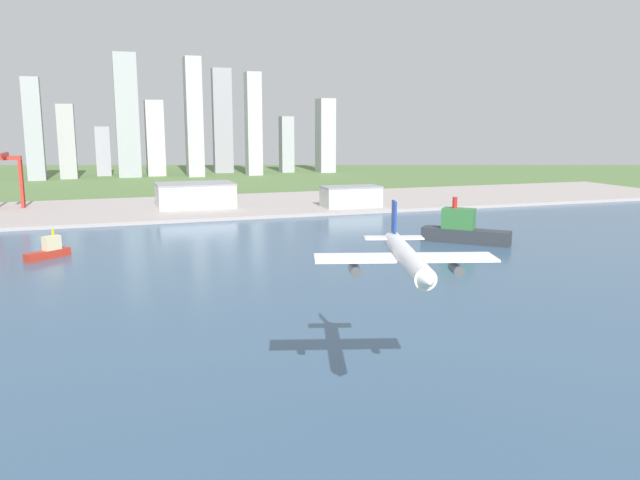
{
  "coord_description": "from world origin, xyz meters",
  "views": [
    {
      "loc": [
        -74.23,
        -5.41,
        65.74
      ],
      "look_at": [
        -16.85,
        165.17,
        32.55
      ],
      "focal_mm": 35.89,
      "sensor_mm": 36.0,
      "label": 1
    }
  ],
  "objects_px": {
    "port_crane_red": "(6,169)",
    "airplane_landing": "(407,258)",
    "tugboat_small": "(49,250)",
    "container_barge": "(463,230)",
    "warehouse_annex": "(351,196)",
    "warehouse_main": "(195,195)"
  },
  "relations": [
    {
      "from": "tugboat_small",
      "to": "port_crane_red",
      "type": "distance_m",
      "value": 196.19
    },
    {
      "from": "port_crane_red",
      "to": "warehouse_annex",
      "type": "height_order",
      "value": "port_crane_red"
    },
    {
      "from": "airplane_landing",
      "to": "warehouse_main",
      "type": "distance_m",
      "value": 371.59
    },
    {
      "from": "airplane_landing",
      "to": "tugboat_small",
      "type": "relative_size",
      "value": 2.14
    },
    {
      "from": "airplane_landing",
      "to": "warehouse_annex",
      "type": "distance_m",
      "value": 353.76
    },
    {
      "from": "warehouse_main",
      "to": "warehouse_annex",
      "type": "height_order",
      "value": "warehouse_main"
    },
    {
      "from": "airplane_landing",
      "to": "warehouse_main",
      "type": "bearing_deg",
      "value": 89.21
    },
    {
      "from": "tugboat_small",
      "to": "warehouse_main",
      "type": "distance_m",
      "value": 181.9
    },
    {
      "from": "container_barge",
      "to": "warehouse_annex",
      "type": "xyz_separation_m",
      "value": [
        -9.38,
        146.78,
        3.31
      ]
    },
    {
      "from": "container_barge",
      "to": "warehouse_main",
      "type": "height_order",
      "value": "container_barge"
    },
    {
      "from": "container_barge",
      "to": "airplane_landing",
      "type": "bearing_deg",
      "value": -124.32
    },
    {
      "from": "port_crane_red",
      "to": "warehouse_main",
      "type": "xyz_separation_m",
      "value": [
        133.46,
        -33.41,
        -20.26
      ]
    },
    {
      "from": "warehouse_annex",
      "to": "airplane_landing",
      "type": "bearing_deg",
      "value": -109.45
    },
    {
      "from": "port_crane_red",
      "to": "warehouse_main",
      "type": "height_order",
      "value": "port_crane_red"
    },
    {
      "from": "tugboat_small",
      "to": "container_barge",
      "type": "bearing_deg",
      "value": -7.55
    },
    {
      "from": "container_barge",
      "to": "tugboat_small",
      "type": "relative_size",
      "value": 2.01
    },
    {
      "from": "container_barge",
      "to": "warehouse_annex",
      "type": "distance_m",
      "value": 147.12
    },
    {
      "from": "tugboat_small",
      "to": "warehouse_main",
      "type": "height_order",
      "value": "warehouse_main"
    },
    {
      "from": "port_crane_red",
      "to": "airplane_landing",
      "type": "bearing_deg",
      "value": -72.38
    },
    {
      "from": "warehouse_main",
      "to": "warehouse_annex",
      "type": "distance_m",
      "value": 118.62
    },
    {
      "from": "container_barge",
      "to": "tugboat_small",
      "type": "xyz_separation_m",
      "value": [
        -214.22,
        28.4,
        -2.95
      ]
    },
    {
      "from": "port_crane_red",
      "to": "warehouse_annex",
      "type": "relative_size",
      "value": 0.94
    }
  ]
}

